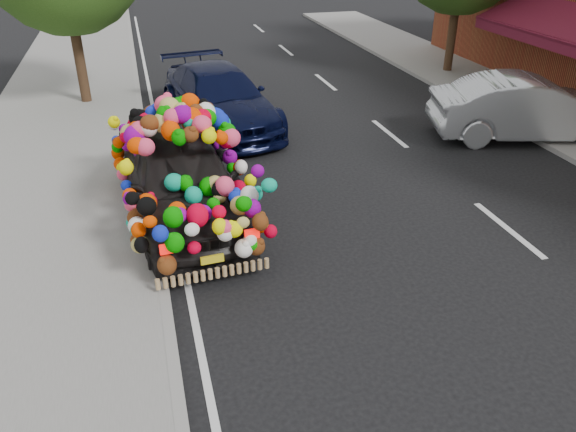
% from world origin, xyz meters
% --- Properties ---
extents(ground, '(100.00, 100.00, 0.00)m').
position_xyz_m(ground, '(0.00, 0.00, 0.00)').
color(ground, black).
rests_on(ground, ground).
extents(sidewalk, '(4.00, 60.00, 0.12)m').
position_xyz_m(sidewalk, '(-4.30, 0.00, 0.06)').
color(sidewalk, gray).
rests_on(sidewalk, ground).
extents(kerb, '(0.15, 60.00, 0.13)m').
position_xyz_m(kerb, '(-2.35, 0.00, 0.07)').
color(kerb, gray).
rests_on(kerb, ground).
extents(lane_markings, '(6.00, 50.00, 0.01)m').
position_xyz_m(lane_markings, '(3.60, 0.00, 0.01)').
color(lane_markings, silver).
rests_on(lane_markings, ground).
extents(plush_art_car, '(2.52, 4.82, 2.17)m').
position_xyz_m(plush_art_car, '(-1.80, 1.90, 1.11)').
color(plush_art_car, black).
rests_on(plush_art_car, ground).
extents(navy_sedan, '(2.84, 5.32, 1.47)m').
position_xyz_m(navy_sedan, '(-0.38, 6.69, 0.73)').
color(navy_sedan, black).
rests_on(navy_sedan, ground).
extents(silver_hatchback, '(4.82, 2.75, 1.50)m').
position_xyz_m(silver_hatchback, '(6.63, 3.85, 0.75)').
color(silver_hatchback, '#BABEC2').
rests_on(silver_hatchback, ground).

